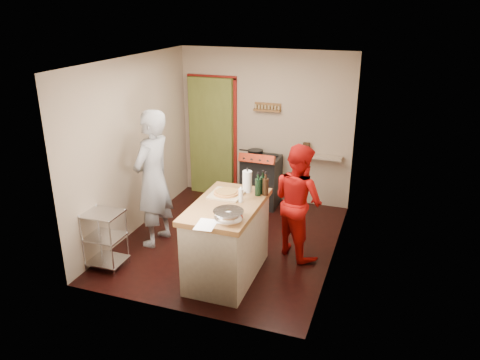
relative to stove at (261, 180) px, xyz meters
The scene contains 10 objects.
floor 1.49m from the stove, 91.94° to the right, with size 3.50×3.50×0.00m, color black.
back_wall 1.03m from the stove, 152.49° to the left, with size 3.00×0.44×2.60m.
left_wall 2.27m from the stove, 137.40° to the right, with size 0.04×3.50×2.60m, color gray.
right_wall 2.20m from the stove, 44.44° to the right, with size 0.04×3.50×2.60m, color gray.
ceiling 2.59m from the stove, 91.94° to the right, with size 3.00×3.50×0.02m, color white.
stove is the anchor object (origin of this frame).
wire_shelving 2.94m from the stove, 116.85° to the right, with size 0.48×0.40×0.80m.
island 2.30m from the stove, 83.79° to the right, with size 0.80×1.44×1.31m.
person_stripe 2.14m from the stove, 120.41° to the right, with size 0.72×0.47×1.97m, color #B8B8BD.
person_red 1.75m from the stove, 56.42° to the right, with size 0.77×0.60×1.59m, color #AB0D0B.
Camera 1 is at (2.16, -5.72, 3.31)m, focal length 35.00 mm.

